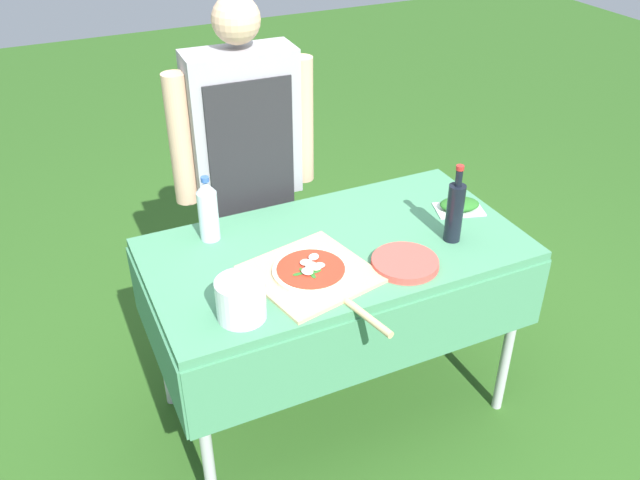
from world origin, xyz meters
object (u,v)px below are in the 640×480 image
Objects in this scene: oil_bottle at (455,211)px; herb_container at (459,205)px; prep_table at (335,265)px; plate_stack at (405,263)px; mixing_tub at (241,299)px; pizza_on_peel at (313,274)px; person_cook at (245,159)px; water_bottle at (208,210)px.

oil_bottle is 1.41× the size of herb_container.
herb_container reaches higher than prep_table.
herb_container is 0.90× the size of plate_stack.
mixing_tub is (-0.99, -0.26, 0.04)m from herb_container.
oil_bottle is 0.85m from mixing_tub.
pizza_on_peel is at bearing -137.56° from prep_table.
person_cook is 7.46× the size of herb_container.
pizza_on_peel reaches higher than prep_table.
person_cook is 6.27× the size of water_bottle.
water_bottle reaches higher than mixing_tub.
person_cook is at bearing 104.42° from prep_table.
person_cook reaches higher than plate_stack.
water_bottle reaches higher than plate_stack.
oil_bottle is 0.88m from water_bottle.
prep_table is 8.86× the size of mixing_tub.
plate_stack is (-0.24, -0.07, -0.11)m from oil_bottle.
prep_table is at bearing 28.54° from mixing_tub.
pizza_on_peel is at bearing 179.97° from oil_bottle.
water_bottle is at bearing 154.54° from oil_bottle.
plate_stack is at bearing -148.43° from herb_container.
person_cook is at bearing 128.21° from oil_bottle.
water_bottle is (-0.39, 0.24, 0.21)m from prep_table.
oil_bottle is 0.24m from herb_container.
oil_bottle is (0.54, -0.69, -0.01)m from person_cook.
mixing_tub is at bearing 71.44° from person_cook.
prep_table is 5.83× the size of plate_stack.
person_cook is at bearing 142.86° from herb_container.
oil_bottle is at bearing -131.74° from herb_container.
oil_bottle reaches higher than pizza_on_peel.
prep_table is 0.50m from water_bottle.
oil_bottle is 1.93× the size of mixing_tub.
plate_stack is (-0.39, -0.24, -0.01)m from herb_container.
prep_table is 5.45× the size of water_bottle.
herb_container is (0.15, 0.17, -0.10)m from oil_bottle.
water_bottle is 1.07× the size of plate_stack.
mixing_tub is at bearing -173.33° from oil_bottle.
herb_container is at bearing 48.26° from oil_bottle.
pizza_on_peel is (-0.01, -0.69, -0.12)m from person_cook.
water_bottle is at bearing 140.70° from plate_stack.
herb_container reaches higher than plate_stack.
person_cook is 6.71× the size of plate_stack.
water_bottle is 0.48m from mixing_tub.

